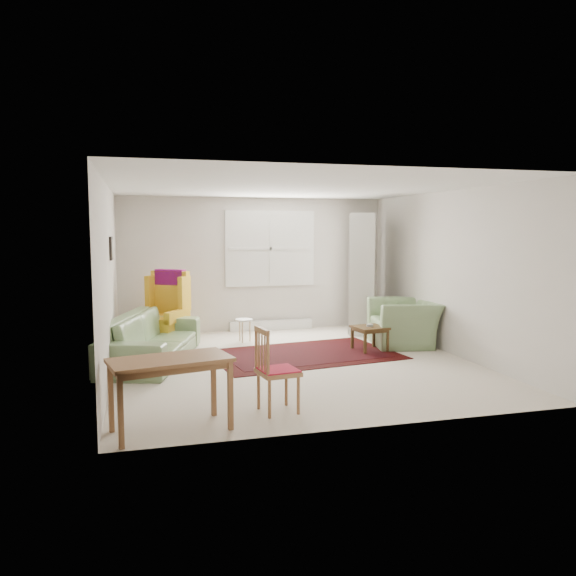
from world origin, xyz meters
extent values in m
cube|color=beige|center=(0.00, 0.00, 0.00)|extent=(5.00, 5.50, 0.01)
cube|color=white|center=(0.00, 0.00, 2.50)|extent=(5.00, 5.50, 0.01)
cube|color=beige|center=(0.00, 2.75, 1.25)|extent=(5.00, 0.04, 2.50)
cube|color=beige|center=(0.00, -2.75, 1.25)|extent=(5.00, 0.04, 2.50)
cube|color=beige|center=(-2.50, 0.00, 1.25)|extent=(0.04, 5.50, 2.50)
cube|color=beige|center=(2.50, 0.00, 1.25)|extent=(0.04, 5.50, 2.50)
cube|color=white|center=(0.30, 2.73, 1.55)|extent=(1.72, 0.06, 1.42)
cube|color=white|center=(0.30, 2.73, 1.55)|extent=(1.60, 0.02, 1.30)
cube|color=silver|center=(0.30, 2.67, 0.09)|extent=(1.60, 0.12, 0.18)
cube|color=black|center=(-2.48, 0.50, 1.65)|extent=(0.03, 0.42, 0.32)
cube|color=#A97D4E|center=(-2.46, 0.50, 1.65)|extent=(0.01, 0.34, 0.24)
imported|color=#6D885B|center=(-1.96, 0.59, 0.48)|extent=(1.60, 2.54, 0.96)
imported|color=#6D885B|center=(2.10, 0.73, 0.44)|extent=(1.18, 1.30, 0.89)
camera|label=1|loc=(-2.13, -7.64, 1.91)|focal=35.00mm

